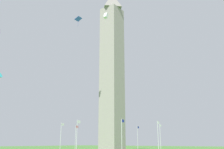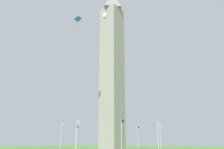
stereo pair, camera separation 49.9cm
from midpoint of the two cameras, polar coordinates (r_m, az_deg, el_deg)
obelisk_monument at (r=76.12m, az=0.19°, el=1.91°), size 5.54×5.54×50.38m
flagpole_n at (r=84.73m, az=6.12°, el=-14.05°), size 1.12×0.14×8.01m
flagpole_ne at (r=86.93m, az=-1.26°, el=-14.15°), size 1.12×0.14×8.01m
flagpole_e at (r=82.03m, az=-8.10°, el=-13.95°), size 1.12×0.14×8.01m
flagpole_se at (r=71.99m, az=-11.41°, el=-13.64°), size 1.12×0.14×8.01m
flagpole_s at (r=61.84m, az=-7.83°, el=-13.57°), size 1.12×0.14×8.01m
flagpole_sw at (r=58.71m, az=2.43°, el=-13.61°), size 1.12×0.14×8.01m
flagpole_w at (r=65.38m, az=10.68°, el=-13.54°), size 1.12×0.14×8.01m
flagpole_nw at (r=76.29m, az=11.21°, el=-13.72°), size 1.12×0.14×8.01m
kite_white_box at (r=58.62m, az=-1.31°, el=13.28°), size 1.17×0.83×2.61m
kite_blue_diamond at (r=66.42m, az=-7.58°, el=12.44°), size 1.58×1.47×2.45m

